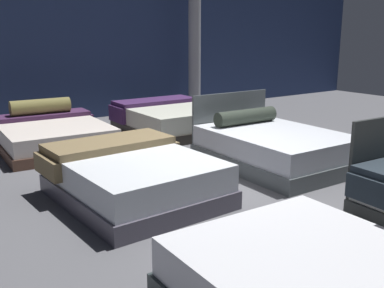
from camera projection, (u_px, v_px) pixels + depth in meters
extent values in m
cube|color=#5B5B60|center=(221.00, 187.00, 5.61)|extent=(18.00, 18.00, 0.02)
cube|color=navy|center=(65.00, 38.00, 9.35)|extent=(18.00, 0.06, 3.50)
cube|color=silver|center=(330.00, 285.00, 2.91)|extent=(1.61, 1.99, 0.30)
cube|color=#27323B|center=(376.00, 193.00, 4.27)|extent=(0.10, 0.67, 0.25)
cube|color=#524E5A|center=(135.00, 191.00, 5.15)|extent=(1.62, 1.97, 0.20)
cube|color=silver|center=(135.00, 170.00, 5.09)|extent=(1.55, 1.91, 0.29)
cube|color=olive|center=(109.00, 144.00, 5.50)|extent=(1.55, 0.72, 0.09)
cube|color=olive|center=(47.00, 167.00, 5.08)|extent=(0.11, 0.66, 0.22)
cube|color=olive|center=(163.00, 146.00, 6.00)|extent=(0.11, 0.66, 0.22)
cube|color=#52595C|center=(275.00, 159.00, 6.43)|extent=(1.57, 2.10, 0.21)
cube|color=silver|center=(276.00, 142.00, 6.37)|extent=(1.51, 2.04, 0.29)
cube|color=#52595C|center=(230.00, 122.00, 7.18)|extent=(1.44, 0.07, 0.94)
cylinder|color=#2F372E|center=(246.00, 117.00, 6.84)|extent=(1.07, 0.25, 0.23)
cube|color=brown|center=(54.00, 144.00, 7.36)|extent=(1.75, 2.04, 0.16)
cube|color=silver|center=(53.00, 132.00, 7.31)|extent=(1.69, 1.98, 0.25)
cube|color=#45264A|center=(41.00, 116.00, 7.85)|extent=(1.66, 0.58, 0.07)
cube|color=#45264A|center=(87.00, 118.00, 8.31)|extent=(0.10, 0.50, 0.20)
cylinder|color=olive|center=(40.00, 106.00, 7.80)|extent=(1.02, 0.31, 0.26)
cube|color=black|center=(172.00, 128.00, 8.57)|extent=(1.67, 1.98, 0.17)
cube|color=silver|center=(172.00, 115.00, 8.51)|extent=(1.61, 1.92, 0.31)
cube|color=#442657|center=(155.00, 101.00, 8.98)|extent=(1.64, 0.63, 0.07)
cube|color=#442657|center=(117.00, 114.00, 8.57)|extent=(0.08, 0.62, 0.30)
cube|color=#442657|center=(189.00, 107.00, 9.48)|extent=(0.08, 0.62, 0.30)
cylinder|color=#99999E|center=(195.00, 37.00, 10.45)|extent=(0.29, 0.29, 3.50)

